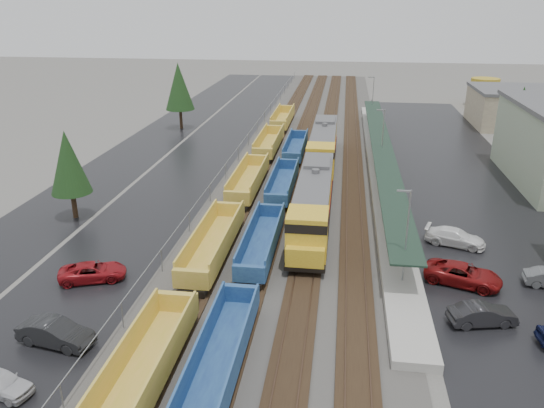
{
  "coord_description": "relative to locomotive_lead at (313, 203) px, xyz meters",
  "views": [
    {
      "loc": [
        4.44,
        -16.57,
        20.67
      ],
      "look_at": [
        -2.06,
        31.3,
        2.0
      ],
      "focal_mm": 35.0,
      "sensor_mm": 36.0,
      "label": 1
    }
  ],
  "objects": [
    {
      "name": "parked_car_west_a",
      "position": [
        -15.86,
        -25.2,
        -1.94
      ],
      "size": [
        2.55,
        4.25,
        1.35
      ],
      "primitive_type": "imported",
      "rotation": [
        0.0,
        0.0,
        1.32
      ],
      "color": "silver",
      "rests_on": "ground"
    },
    {
      "name": "storage_tank",
      "position": [
        30.94,
        68.06,
        0.22
      ],
      "size": [
        5.68,
        5.68,
        5.68
      ],
      "primitive_type": "cylinder",
      "color": "#AF9123",
      "rests_on": "ground"
    },
    {
      "name": "distant_hills",
      "position": [
        42.79,
        180.31,
        -2.62
      ],
      "size": [
        301.0,
        140.0,
        25.2
      ],
      "color": "#4F5C47",
      "rests_on": "ground"
    },
    {
      "name": "well_string_blue",
      "position": [
        -4.0,
        -6.0,
        -1.49
      ],
      "size": [
        2.53,
        76.43,
        2.24
      ],
      "color": "navy",
      "rests_on": "ground"
    },
    {
      "name": "parked_car_east_b",
      "position": [
        12.23,
        -9.03,
        -1.81
      ],
      "size": [
        4.45,
        6.35,
        1.61
      ],
      "primitive_type": "imported",
      "rotation": [
        0.0,
        0.0,
        1.23
      ],
      "color": "maroon",
      "rests_on": "ground"
    },
    {
      "name": "well_string_yellow",
      "position": [
        -8.0,
        1.43,
        -1.4
      ],
      "size": [
        2.79,
        99.7,
        2.47
      ],
      "color": "gold",
      "rests_on": "ground"
    },
    {
      "name": "tree_west_far",
      "position": [
        -25.0,
        39.63,
        4.51
      ],
      "size": [
        4.84,
        4.84,
        11.0
      ],
      "color": "#332316",
      "rests_on": "ground"
    },
    {
      "name": "locomotive_trail",
      "position": [
        0.0,
        21.0,
        0.0
      ],
      "size": [
        3.33,
        21.94,
        4.97
      ],
      "color": "black",
      "rests_on": "ground"
    },
    {
      "name": "station_platform",
      "position": [
        7.5,
        19.63,
        -1.88
      ],
      "size": [
        3.0,
        80.0,
        8.0
      ],
      "color": "#9E9B93",
      "rests_on": "ground"
    },
    {
      "name": "west_road",
      "position": [
        -27.0,
        29.63,
        -2.61
      ],
      "size": [
        9.0,
        160.0,
        0.02
      ],
      "primitive_type": "cube",
      "color": "black",
      "rests_on": "ground"
    },
    {
      "name": "trackbed",
      "position": [
        -2.0,
        29.63,
        -2.46
      ],
      "size": [
        14.6,
        160.0,
        0.22
      ],
      "color": "black",
      "rests_on": "ground"
    },
    {
      "name": "locomotive_lead",
      "position": [
        0.0,
        0.0,
        0.0
      ],
      "size": [
        3.33,
        21.94,
        4.97
      ],
      "color": "black",
      "rests_on": "ground"
    },
    {
      "name": "east_commuter_lot",
      "position": [
        17.0,
        19.63,
        -2.61
      ],
      "size": [
        16.0,
        100.0,
        0.02
      ],
      "primitive_type": "cube",
      "color": "black",
      "rests_on": "ground"
    },
    {
      "name": "parked_car_west_b",
      "position": [
        -15.08,
        -20.56,
        -1.79
      ],
      "size": [
        2.58,
        5.22,
        1.65
      ],
      "primitive_type": "imported",
      "rotation": [
        0.0,
        0.0,
        1.4
      ],
      "color": "black",
      "rests_on": "ground"
    },
    {
      "name": "parked_car_east_c",
      "position": [
        12.92,
        -1.92,
        -1.86
      ],
      "size": [
        3.66,
        5.64,
        1.52
      ],
      "primitive_type": "imported",
      "rotation": [
        0.0,
        0.0,
        1.25
      ],
      "color": "white",
      "rests_on": "ground"
    },
    {
      "name": "ballast_strip",
      "position": [
        -2.0,
        29.63,
        -2.58
      ],
      "size": [
        20.0,
        160.0,
        0.08
      ],
      "primitive_type": "cube",
      "color": "#302D2B",
      "rests_on": "ground"
    },
    {
      "name": "parked_car_west_c",
      "position": [
        -16.47,
        -12.33,
        -1.91
      ],
      "size": [
        3.96,
        5.62,
        1.42
      ],
      "primitive_type": "imported",
      "rotation": [
        0.0,
        0.0,
        1.92
      ],
      "color": "maroon",
      "rests_on": "ground"
    },
    {
      "name": "parked_car_east_a",
      "position": [
        12.43,
        -14.58,
        -1.87
      ],
      "size": [
        2.57,
        4.79,
        1.5
      ],
      "primitive_type": "imported",
      "rotation": [
        0.0,
        0.0,
        1.8
      ],
      "color": "black",
      "rests_on": "ground"
    },
    {
      "name": "tree_west_near",
      "position": [
        -24.0,
        -0.37,
        3.2
      ],
      "size": [
        3.96,
        3.96,
        9.0
      ],
      "color": "#332316",
      "rests_on": "ground"
    },
    {
      "name": "tree_east",
      "position": [
        26.0,
        27.63,
        3.86
      ],
      "size": [
        4.4,
        4.4,
        10.0
      ],
      "color": "#332316",
      "rests_on": "ground"
    },
    {
      "name": "west_parking_lot",
      "position": [
        -17.0,
        29.63,
        -2.61
      ],
      "size": [
        10.0,
        160.0,
        0.02
      ],
      "primitive_type": "cube",
      "color": "black",
      "rests_on": "ground"
    },
    {
      "name": "chainlink_fence",
      "position": [
        -11.5,
        28.07,
        -1.01
      ],
      "size": [
        0.08,
        160.04,
        2.02
      ],
      "color": "gray",
      "rests_on": "ground"
    }
  ]
}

